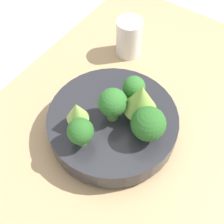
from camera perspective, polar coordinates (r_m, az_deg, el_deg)
The scene contains 10 objects.
ground_plane at distance 0.73m, azimuth 2.51°, elevation -6.61°, with size 6.00×6.00×0.00m, color silver.
table at distance 0.71m, azimuth 2.56°, elevation -5.87°, with size 1.00×0.67×0.04m.
bowl at distance 0.67m, azimuth 0.00°, elevation -2.21°, with size 0.28×0.28×0.06m.
broccoli_floret_back at distance 0.59m, azimuth 6.43°, elevation -2.49°, with size 0.07×0.07×0.08m.
broccoli_floret_center at distance 0.61m, azimuth 0.00°, elevation 1.42°, with size 0.06×0.06×0.08m.
broccoli_floret_right at distance 0.59m, azimuth -5.77°, elevation -3.61°, with size 0.05×0.05×0.07m.
romanesco_piece_far at distance 0.60m, azimuth 5.32°, elevation 2.28°, with size 0.07×0.07×0.10m.
romanesco_piece_near at distance 0.61m, azimuth -6.38°, elevation -0.15°, with size 0.05×0.05×0.07m.
broccoli_floret_left at distance 0.65m, azimuth 4.01°, elevation 4.36°, with size 0.05×0.05×0.07m.
cup at distance 0.83m, azimuth 3.11°, elevation 13.43°, with size 0.07×0.07×0.10m.
Camera 1 is at (0.31, 0.17, 0.63)m, focal length 50.00 mm.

